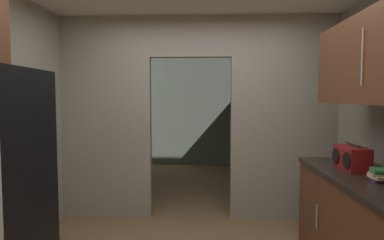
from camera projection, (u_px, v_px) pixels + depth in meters
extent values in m
cube|color=#9E998C|center=(107.00, 118.00, 4.28)|extent=(1.15, 0.12, 2.57)
cube|color=#9E998C|center=(283.00, 118.00, 4.19)|extent=(1.32, 0.12, 2.57)
cube|color=#9E998C|center=(191.00, 37.00, 4.16)|extent=(1.03, 0.12, 0.52)
cube|color=gray|center=(201.00, 109.00, 7.65)|extent=(3.50, 0.10, 2.57)
cube|color=gray|center=(106.00, 112.00, 6.01)|extent=(0.10, 3.43, 2.57)
cube|color=gray|center=(295.00, 112.00, 5.87)|extent=(0.10, 3.43, 2.57)
cube|color=black|center=(383.00, 185.00, 2.47)|extent=(0.65, 2.13, 0.04)
cylinder|color=#B7BABC|center=(317.00, 217.00, 2.97)|extent=(0.01, 0.01, 0.22)
cylinder|color=#B7BABC|center=(362.00, 57.00, 2.41)|extent=(0.01, 0.01, 0.42)
cube|color=maroon|center=(352.00, 158.00, 2.91)|extent=(0.18, 0.38, 0.20)
cylinder|color=#262626|center=(353.00, 144.00, 2.90)|extent=(0.02, 0.27, 0.02)
cylinder|color=black|center=(346.00, 160.00, 2.80)|extent=(0.01, 0.14, 0.14)
cylinder|color=black|center=(336.00, 156.00, 3.03)|extent=(0.01, 0.14, 0.14)
cube|color=#8C3893|center=(379.00, 180.00, 2.51)|extent=(0.12, 0.13, 0.02)
cube|color=beige|center=(379.00, 177.00, 2.50)|extent=(0.11, 0.15, 0.03)
cube|color=gold|center=(378.00, 174.00, 2.50)|extent=(0.12, 0.15, 0.01)
cube|color=#2D609E|center=(380.00, 172.00, 2.50)|extent=(0.14, 0.14, 0.01)
cube|color=#388C47|center=(380.00, 170.00, 2.50)|extent=(0.13, 0.16, 0.02)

